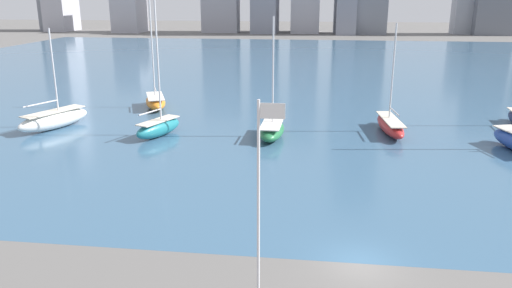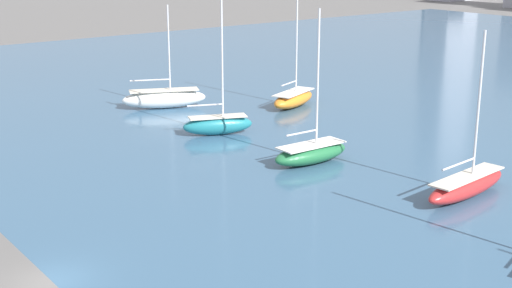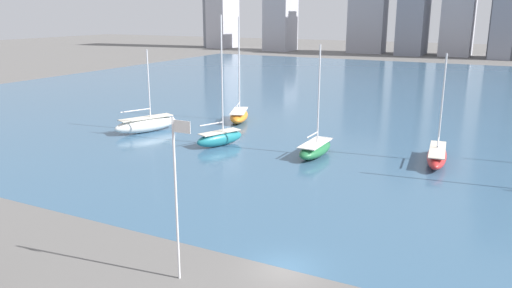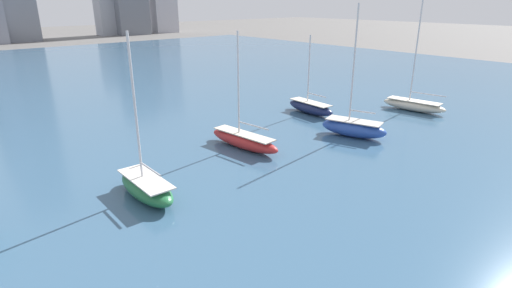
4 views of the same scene
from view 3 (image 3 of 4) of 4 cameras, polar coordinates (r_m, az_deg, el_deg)
name	(u,v)px [view 3 (image 3 of 4)]	position (r m, az deg, el deg)	size (l,w,h in m)	color
ground_plane	(285,269)	(32.28, 3.33, -14.04)	(500.00, 500.00, 0.00)	#605E5B
harbor_water	(441,100)	(97.81, 20.34, 4.79)	(180.00, 140.00, 0.00)	#385B7A
flag_pole	(177,194)	(29.23, -9.04, -5.61)	(1.24, 0.14, 9.97)	silver
sailboat_red	(437,155)	(56.20, 19.98, -1.22)	(2.88, 9.08, 11.51)	#B72828
sailboat_green	(315,148)	(55.73, 6.79, -0.51)	(2.58, 7.11, 12.25)	#236B3D
sailboat_teal	(220,137)	(59.88, -4.16, 0.79)	(4.17, 6.69, 15.26)	#1E757F
sailboat_orange	(239,115)	(73.05, -1.95, 3.32)	(5.03, 7.72, 14.90)	orange
sailboat_white	(146,124)	(68.21, -12.43, 2.24)	(5.62, 9.05, 10.86)	white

